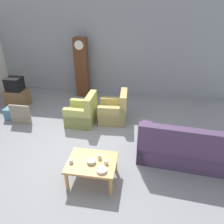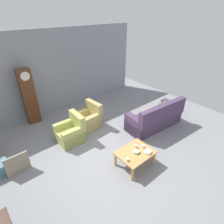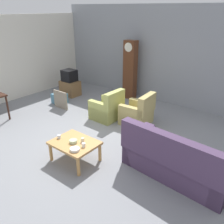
% 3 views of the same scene
% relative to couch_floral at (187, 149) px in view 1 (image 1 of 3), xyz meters
% --- Properties ---
extents(ground_plane, '(10.40, 10.40, 0.00)m').
position_rel_couch_floral_xyz_m(ground_plane, '(-2.28, 0.05, -0.35)').
color(ground_plane, gray).
extents(garage_door_wall, '(8.40, 0.16, 3.20)m').
position_rel_couch_floral_xyz_m(garage_door_wall, '(-2.28, 3.65, 1.25)').
color(garage_door_wall, gray).
rests_on(garage_door_wall, ground_plane).
extents(couch_floral, '(2.16, 1.05, 1.04)m').
position_rel_couch_floral_xyz_m(couch_floral, '(0.00, 0.00, 0.00)').
color(couch_floral, '#4C3856').
rests_on(couch_floral, ground_plane).
extents(armchair_olive_near, '(0.81, 0.78, 0.92)m').
position_rel_couch_floral_xyz_m(armchair_olive_near, '(-2.72, 1.26, -0.05)').
color(armchair_olive_near, tan).
rests_on(armchair_olive_near, ground_plane).
extents(armchair_olive_far, '(0.84, 0.81, 0.92)m').
position_rel_couch_floral_xyz_m(armchair_olive_far, '(-1.84, 1.55, -0.05)').
color(armchair_olive_far, tan).
rests_on(armchair_olive_far, ground_plane).
extents(coffee_table_wood, '(0.96, 0.76, 0.46)m').
position_rel_couch_floral_xyz_m(coffee_table_wood, '(-1.92, -0.83, 0.04)').
color(coffee_table_wood, tan).
rests_on(coffee_table_wood, ground_plane).
extents(grandfather_clock, '(0.44, 0.30, 2.07)m').
position_rel_couch_floral_xyz_m(grandfather_clock, '(-3.24, 3.18, 0.69)').
color(grandfather_clock, '#562D19').
rests_on(grandfather_clock, ground_plane).
extents(tv_stand_cabinet, '(0.68, 0.52, 0.56)m').
position_rel_couch_floral_xyz_m(tv_stand_cabinet, '(-5.18, 2.04, -0.07)').
color(tv_stand_cabinet, brown).
rests_on(tv_stand_cabinet, ground_plane).
extents(tv_crt, '(0.48, 0.44, 0.42)m').
position_rel_couch_floral_xyz_m(tv_crt, '(-5.18, 2.04, 0.41)').
color(tv_crt, black).
rests_on(tv_crt, tv_stand_cabinet).
extents(framed_picture_leaning, '(0.60, 0.05, 0.59)m').
position_rel_couch_floral_xyz_m(framed_picture_leaning, '(-4.46, 0.95, -0.06)').
color(framed_picture_leaning, gray).
rests_on(framed_picture_leaning, ground_plane).
extents(storage_box_blue, '(0.45, 0.40, 0.34)m').
position_rel_couch_floral_xyz_m(storage_box_blue, '(-4.85, 1.23, -0.18)').
color(storage_box_blue, teal).
rests_on(storage_box_blue, ground_plane).
extents(cup_white_porcelain, '(0.08, 0.08, 0.09)m').
position_rel_couch_floral_xyz_m(cup_white_porcelain, '(-1.64, -0.84, 0.15)').
color(cup_white_porcelain, white).
rests_on(cup_white_porcelain, coffee_table_wood).
extents(cup_blue_rimmed, '(0.08, 0.08, 0.08)m').
position_rel_couch_floral_xyz_m(cup_blue_rimmed, '(-2.31, -0.91, 0.14)').
color(cup_blue_rimmed, silver).
rests_on(cup_blue_rimmed, coffee_table_wood).
extents(cup_cream_tall, '(0.07, 0.07, 0.09)m').
position_rel_couch_floral_xyz_m(cup_cream_tall, '(-1.79, -0.71, 0.15)').
color(cup_cream_tall, beige).
rests_on(cup_cream_tall, coffee_table_wood).
extents(bowl_white_stacked, '(0.20, 0.20, 0.05)m').
position_rel_couch_floral_xyz_m(bowl_white_stacked, '(-1.68, -1.05, 0.13)').
color(bowl_white_stacked, white).
rests_on(bowl_white_stacked, coffee_table_wood).
extents(bowl_shallow_green, '(0.17, 0.17, 0.06)m').
position_rel_couch_floral_xyz_m(bowl_shallow_green, '(-1.92, -0.85, 0.14)').
color(bowl_shallow_green, '#B2C69E').
rests_on(bowl_shallow_green, coffee_table_wood).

